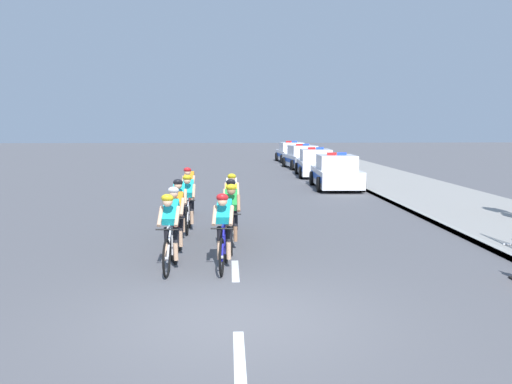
% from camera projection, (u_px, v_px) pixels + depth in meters
% --- Properties ---
extents(ground_plane, '(160.00, 160.00, 0.00)m').
position_uv_depth(ground_plane, '(238.00, 319.00, 8.06)').
color(ground_plane, '#56565B').
extents(sidewalk_slab, '(4.43, 60.00, 0.12)m').
position_uv_depth(sidewalk_slab, '(429.00, 194.00, 22.32)').
color(sidewalk_slab, gray).
rests_on(sidewalk_slab, ground).
extents(kerb_edge, '(0.16, 60.00, 0.13)m').
position_uv_depth(kerb_edge, '(376.00, 194.00, 22.22)').
color(kerb_edge, '#9E9E99').
rests_on(kerb_edge, ground).
extents(lane_markings_centre, '(0.14, 17.60, 0.01)m').
position_uv_depth(lane_markings_centre, '(233.00, 231.00, 14.70)').
color(lane_markings_centre, white).
rests_on(lane_markings_centre, ground).
extents(cyclist_lead, '(0.43, 1.72, 1.56)m').
position_uv_depth(cyclist_lead, '(170.00, 231.00, 10.63)').
color(cyclist_lead, black).
rests_on(cyclist_lead, ground).
extents(cyclist_second, '(0.44, 1.72, 1.56)m').
position_uv_depth(cyclist_second, '(224.00, 230.00, 10.72)').
color(cyclist_second, black).
rests_on(cyclist_second, ground).
extents(cyclist_third, '(0.43, 1.72, 1.56)m').
position_uv_depth(cyclist_third, '(176.00, 220.00, 11.84)').
color(cyclist_third, black).
rests_on(cyclist_third, ground).
extents(cyclist_fourth, '(0.42, 1.72, 1.56)m').
position_uv_depth(cyclist_fourth, '(231.00, 216.00, 12.37)').
color(cyclist_fourth, black).
rests_on(cyclist_fourth, ground).
extents(cyclist_fifth, '(0.42, 1.72, 1.56)m').
position_uv_depth(cyclist_fifth, '(179.00, 208.00, 13.46)').
color(cyclist_fifth, black).
rests_on(cyclist_fifth, ground).
extents(cyclist_sixth, '(0.42, 1.72, 1.56)m').
position_uv_depth(cyclist_sixth, '(231.00, 208.00, 13.50)').
color(cyclist_sixth, black).
rests_on(cyclist_sixth, ground).
extents(cyclist_seventh, '(0.42, 1.72, 1.56)m').
position_uv_depth(cyclist_seventh, '(188.00, 202.00, 14.58)').
color(cyclist_seventh, black).
rests_on(cyclist_seventh, ground).
extents(cyclist_eighth, '(0.42, 1.72, 1.56)m').
position_uv_depth(cyclist_eighth, '(232.00, 200.00, 14.95)').
color(cyclist_eighth, black).
rests_on(cyclist_eighth, ground).
extents(cyclist_ninth, '(0.43, 1.72, 1.56)m').
position_uv_depth(cyclist_ninth, '(189.00, 191.00, 17.07)').
color(cyclist_ninth, black).
rests_on(cyclist_ninth, ground).
extents(police_car_nearest, '(2.13, 4.46, 1.59)m').
position_uv_depth(police_car_nearest, '(336.00, 173.00, 24.58)').
color(police_car_nearest, white).
rests_on(police_car_nearest, ground).
extents(police_car_second, '(2.15, 4.48, 1.59)m').
position_uv_depth(police_car_second, '(315.00, 164.00, 30.41)').
color(police_car_second, silver).
rests_on(police_car_second, ground).
extents(police_car_third, '(2.29, 4.54, 1.59)m').
position_uv_depth(police_car_third, '(302.00, 158.00, 35.90)').
color(police_car_third, silver).
rests_on(police_car_third, ground).
extents(police_car_furthest, '(2.19, 4.49, 1.59)m').
position_uv_depth(police_car_furthest, '(291.00, 153.00, 42.12)').
color(police_car_furthest, white).
rests_on(police_car_furthest, ground).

